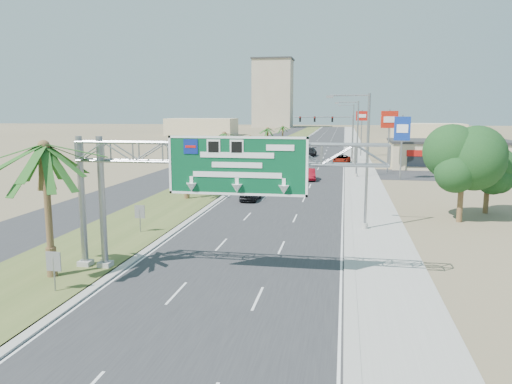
{
  "coord_description": "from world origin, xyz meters",
  "views": [
    {
      "loc": [
        5.82,
        -15.05,
        8.76
      ],
      "look_at": [
        0.96,
        12.42,
        4.2
      ],
      "focal_mm": 35.0,
      "sensor_mm": 36.0,
      "label": 1
    }
  ],
  "objects_px": {
    "sign_gantry": "(209,163)",
    "signal_mast": "(341,134)",
    "pole_sign_blue": "(402,131)",
    "car_right_lane": "(342,160)",
    "palm_near": "(44,147)",
    "car_left_lane": "(251,193)",
    "pole_sign_red_near": "(389,123)",
    "pole_sign_red_far": "(362,120)",
    "store_building": "(450,155)",
    "car_far": "(310,152)",
    "car_mid_lane": "(309,174)"
  },
  "relations": [
    {
      "from": "car_far",
      "to": "pole_sign_red_near",
      "type": "xyz_separation_m",
      "value": [
        12.73,
        -23.57,
        6.22
      ]
    },
    {
      "from": "palm_near",
      "to": "signal_mast",
      "type": "distance_m",
      "value": 65.6
    },
    {
      "from": "car_right_lane",
      "to": "pole_sign_red_far",
      "type": "distance_m",
      "value": 15.96
    },
    {
      "from": "palm_near",
      "to": "car_left_lane",
      "type": "relative_size",
      "value": 2.04
    },
    {
      "from": "sign_gantry",
      "to": "store_building",
      "type": "height_order",
      "value": "sign_gantry"
    },
    {
      "from": "pole_sign_blue",
      "to": "signal_mast",
      "type": "bearing_deg",
      "value": 110.16
    },
    {
      "from": "palm_near",
      "to": "car_mid_lane",
      "type": "bearing_deg",
      "value": 75.09
    },
    {
      "from": "car_far",
      "to": "pole_sign_blue",
      "type": "distance_m",
      "value": 34.44
    },
    {
      "from": "car_right_lane",
      "to": "palm_near",
      "type": "bearing_deg",
      "value": -95.75
    },
    {
      "from": "car_far",
      "to": "pole_sign_red_far",
      "type": "bearing_deg",
      "value": 11.99
    },
    {
      "from": "pole_sign_blue",
      "to": "pole_sign_red_near",
      "type": "bearing_deg",
      "value": 97.39
    },
    {
      "from": "pole_sign_red_near",
      "to": "pole_sign_blue",
      "type": "height_order",
      "value": "pole_sign_red_near"
    },
    {
      "from": "car_right_lane",
      "to": "sign_gantry",
      "type": "bearing_deg",
      "value": -88.53
    },
    {
      "from": "car_mid_lane",
      "to": "car_right_lane",
      "type": "xyz_separation_m",
      "value": [
        4.0,
        20.71,
        -0.0
      ]
    },
    {
      "from": "signal_mast",
      "to": "car_mid_lane",
      "type": "height_order",
      "value": "signal_mast"
    },
    {
      "from": "car_mid_lane",
      "to": "pole_sign_blue",
      "type": "relative_size",
      "value": 0.54
    },
    {
      "from": "sign_gantry",
      "to": "pole_sign_red_near",
      "type": "distance_m",
      "value": 50.04
    },
    {
      "from": "car_mid_lane",
      "to": "pole_sign_red_far",
      "type": "bearing_deg",
      "value": 71.95
    },
    {
      "from": "store_building",
      "to": "car_left_lane",
      "type": "xyz_separation_m",
      "value": [
        -25.13,
        -33.38,
        -1.3
      ]
    },
    {
      "from": "store_building",
      "to": "car_mid_lane",
      "type": "bearing_deg",
      "value": -139.01
    },
    {
      "from": "sign_gantry",
      "to": "pole_sign_red_near",
      "type": "height_order",
      "value": "pole_sign_red_near"
    },
    {
      "from": "car_left_lane",
      "to": "car_far",
      "type": "bearing_deg",
      "value": 89.08
    },
    {
      "from": "palm_near",
      "to": "sign_gantry",
      "type": "bearing_deg",
      "value": 13.32
    },
    {
      "from": "palm_near",
      "to": "car_right_lane",
      "type": "bearing_deg",
      "value": 76.43
    },
    {
      "from": "store_building",
      "to": "car_right_lane",
      "type": "xyz_separation_m",
      "value": [
        -16.5,
        2.9,
        -1.28
      ]
    },
    {
      "from": "car_left_lane",
      "to": "palm_near",
      "type": "bearing_deg",
      "value": -101.95
    },
    {
      "from": "palm_near",
      "to": "car_mid_lane",
      "type": "height_order",
      "value": "palm_near"
    },
    {
      "from": "pole_sign_red_far",
      "to": "signal_mast",
      "type": "bearing_deg",
      "value": -108.93
    },
    {
      "from": "signal_mast",
      "to": "palm_near",
      "type": "bearing_deg",
      "value": -102.66
    },
    {
      "from": "pole_sign_red_far",
      "to": "store_building",
      "type": "bearing_deg",
      "value": -52.8
    },
    {
      "from": "sign_gantry",
      "to": "car_left_lane",
      "type": "bearing_deg",
      "value": 95.21
    },
    {
      "from": "store_building",
      "to": "pole_sign_red_far",
      "type": "distance_m",
      "value": 22.09
    },
    {
      "from": "car_right_lane",
      "to": "pole_sign_red_far",
      "type": "xyz_separation_m",
      "value": [
        3.5,
        14.23,
        6.31
      ]
    },
    {
      "from": "palm_near",
      "to": "pole_sign_red_far",
      "type": "bearing_deg",
      "value": 76.38
    },
    {
      "from": "signal_mast",
      "to": "car_far",
      "type": "height_order",
      "value": "signal_mast"
    },
    {
      "from": "car_left_lane",
      "to": "car_mid_lane",
      "type": "bearing_deg",
      "value": 75.32
    },
    {
      "from": "sign_gantry",
      "to": "pole_sign_red_far",
      "type": "distance_m",
      "value": 73.9
    },
    {
      "from": "sign_gantry",
      "to": "pole_sign_blue",
      "type": "xyz_separation_m",
      "value": [
        14.06,
        40.73,
        0.1
      ]
    },
    {
      "from": "pole_sign_blue",
      "to": "car_right_lane",
      "type": "bearing_deg",
      "value": 112.35
    },
    {
      "from": "sign_gantry",
      "to": "car_right_lane",
      "type": "xyz_separation_m",
      "value": [
        6.56,
        58.97,
        -5.33
      ]
    },
    {
      "from": "car_right_lane",
      "to": "pole_sign_blue",
      "type": "height_order",
      "value": "pole_sign_blue"
    },
    {
      "from": "signal_mast",
      "to": "store_building",
      "type": "height_order",
      "value": "signal_mast"
    },
    {
      "from": "car_mid_lane",
      "to": "pole_sign_red_near",
      "type": "bearing_deg",
      "value": 37.71
    },
    {
      "from": "signal_mast",
      "to": "pole_sign_blue",
      "type": "xyz_separation_m",
      "value": [
        7.83,
        -21.32,
        1.31
      ]
    },
    {
      "from": "store_building",
      "to": "car_left_lane",
      "type": "height_order",
      "value": "store_building"
    },
    {
      "from": "pole_sign_blue",
      "to": "pole_sign_red_far",
      "type": "relative_size",
      "value": 0.93
    },
    {
      "from": "sign_gantry",
      "to": "signal_mast",
      "type": "bearing_deg",
      "value": 84.26
    },
    {
      "from": "sign_gantry",
      "to": "signal_mast",
      "type": "relative_size",
      "value": 1.63
    },
    {
      "from": "car_far",
      "to": "pole_sign_red_far",
      "type": "xyz_separation_m",
      "value": [
        9.71,
        1.34,
        6.23
      ]
    },
    {
      "from": "palm_near",
      "to": "pole_sign_red_near",
      "type": "height_order",
      "value": "pole_sign_red_near"
    }
  ]
}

